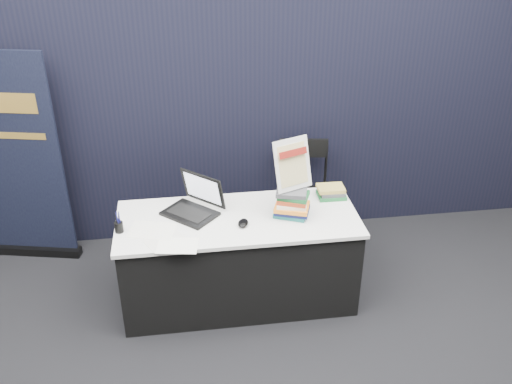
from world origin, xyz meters
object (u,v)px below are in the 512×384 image
(display_table, at_px, (239,258))
(laptop, at_px, (189,204))
(stacking_chair, at_px, (306,192))
(info_sign, at_px, (293,165))
(pullup_banner, at_px, (21,172))
(book_stack_tall, at_px, (292,202))
(book_stack_short, at_px, (331,192))

(display_table, xyz_separation_m, laptop, (-0.35, 0.14, 0.44))
(display_table, relative_size, stacking_chair, 1.84)
(info_sign, height_order, pullup_banner, pullup_banner)
(book_stack_tall, height_order, book_stack_short, book_stack_tall)
(book_stack_tall, bearing_deg, laptop, 167.93)
(laptop, distance_m, stacking_chair, 1.19)
(display_table, bearing_deg, stacking_chair, 44.66)
(info_sign, bearing_deg, display_table, 159.31)
(laptop, xyz_separation_m, book_stack_short, (1.12, 0.08, -0.02))
(laptop, relative_size, info_sign, 1.33)
(info_sign, bearing_deg, book_stack_tall, -111.62)
(display_table, distance_m, stacking_chair, 0.96)
(book_stack_tall, bearing_deg, book_stack_short, 33.17)
(stacking_chair, bearing_deg, pullup_banner, -175.97)
(laptop, relative_size, stacking_chair, 0.53)
(stacking_chair, bearing_deg, book_stack_tall, -102.72)
(book_stack_short, bearing_deg, pullup_banner, 165.41)
(pullup_banner, distance_m, stacking_chair, 2.42)
(info_sign, distance_m, stacking_chair, 0.94)
(book_stack_tall, height_order, stacking_chair, stacking_chair)
(book_stack_short, distance_m, stacking_chair, 0.52)
(display_table, bearing_deg, info_sign, 0.93)
(book_stack_short, bearing_deg, book_stack_tall, -146.83)
(book_stack_tall, bearing_deg, pullup_banner, 157.34)
(laptop, xyz_separation_m, stacking_chair, (1.03, 0.53, -0.27))
(display_table, relative_size, info_sign, 4.63)
(pullup_banner, bearing_deg, book_stack_tall, -9.97)
(book_stack_short, distance_m, info_sign, 0.56)
(display_table, relative_size, laptop, 3.47)
(display_table, xyz_separation_m, pullup_banner, (-1.72, 0.86, 0.44))
(info_sign, distance_m, pullup_banner, 2.32)
(book_stack_tall, xyz_separation_m, stacking_chair, (0.27, 0.69, -0.32))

